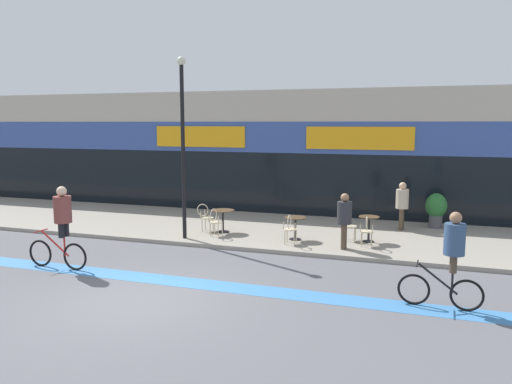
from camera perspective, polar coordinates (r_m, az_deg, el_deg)
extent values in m
plane|color=#5B5B60|center=(10.91, -13.32, -12.01)|extent=(120.00, 120.00, 0.00)
cube|color=gray|center=(17.23, -0.44, -4.21)|extent=(40.00, 5.50, 0.12)
cube|color=#B2A899|center=(21.42, 3.74, 4.66)|extent=(40.00, 4.00, 4.94)
cube|color=black|center=(19.63, 2.22, 1.01)|extent=(38.80, 0.10, 2.40)
cube|color=#334C93|center=(19.52, 2.27, 6.27)|extent=(39.20, 0.14, 1.20)
cube|color=orange|center=(20.59, -6.43, 6.31)|extent=(3.93, 0.08, 0.84)
cube|color=orange|center=(18.79, 11.68, 6.05)|extent=(3.93, 0.08, 0.84)
cube|color=#3D7AB7|center=(12.07, -9.71, -9.94)|extent=(36.00, 0.70, 0.01)
cylinder|color=black|center=(16.46, -3.79, -4.55)|extent=(0.41, 0.41, 0.02)
cylinder|color=black|center=(16.39, -3.80, -3.38)|extent=(0.07, 0.07, 0.71)
cylinder|color=#4C3823|center=(16.32, -3.81, -2.11)|extent=(0.75, 0.75, 0.02)
cylinder|color=black|center=(15.43, 4.48, -5.40)|extent=(0.36, 0.36, 0.02)
cylinder|color=black|center=(15.36, 4.50, -4.22)|extent=(0.07, 0.07, 0.68)
cylinder|color=#4C3823|center=(15.29, 4.51, -2.93)|extent=(0.66, 0.66, 0.02)
cylinder|color=black|center=(15.49, 12.72, -5.52)|extent=(0.34, 0.34, 0.02)
cylinder|color=black|center=(15.41, 12.76, -4.20)|extent=(0.07, 0.07, 0.75)
cylinder|color=#4C3823|center=(15.34, 12.81, -2.78)|extent=(0.62, 0.62, 0.02)
cylinder|color=beige|center=(15.87, -4.56, -3.46)|extent=(0.44, 0.44, 0.03)
cylinder|color=beige|center=(16.10, -4.75, -4.12)|extent=(0.03, 0.03, 0.42)
cylinder|color=beige|center=(15.97, -3.87, -4.21)|extent=(0.03, 0.03, 0.42)
cylinder|color=beige|center=(15.87, -5.24, -4.31)|extent=(0.03, 0.03, 0.42)
cylinder|color=beige|center=(15.73, -4.35, -4.40)|extent=(0.03, 0.03, 0.42)
torus|color=beige|center=(15.68, -4.87, -2.63)|extent=(0.07, 0.41, 0.41)
cylinder|color=beige|center=(15.79, -5.41, -3.06)|extent=(0.03, 0.03, 0.23)
cylinder|color=beige|center=(15.62, -4.32, -3.17)|extent=(0.03, 0.03, 0.23)
cylinder|color=beige|center=(16.58, -5.56, -2.98)|extent=(0.41, 0.41, 0.03)
cylinder|color=beige|center=(16.70, -4.92, -3.68)|extent=(0.03, 0.03, 0.42)
cylinder|color=beige|center=(16.45, -5.29, -3.87)|extent=(0.03, 0.03, 0.42)
cylinder|color=beige|center=(16.81, -5.80, -3.62)|extent=(0.03, 0.03, 0.42)
cylinder|color=beige|center=(16.56, -6.18, -3.80)|extent=(0.03, 0.03, 0.42)
torus|color=beige|center=(16.60, -6.11, -2.06)|extent=(0.41, 0.04, 0.41)
cylinder|color=beige|center=(16.78, -5.87, -2.41)|extent=(0.03, 0.03, 0.23)
cylinder|color=beige|center=(16.47, -6.34, -2.62)|extent=(0.03, 0.03, 0.23)
cylinder|color=beige|center=(14.82, 3.98, -4.28)|extent=(0.41, 0.41, 0.03)
cylinder|color=beige|center=(15.03, 3.57, -4.98)|extent=(0.03, 0.03, 0.42)
cylinder|color=beige|center=(14.97, 4.62, -5.04)|extent=(0.03, 0.03, 0.42)
cylinder|color=beige|center=(14.77, 3.31, -5.21)|extent=(0.03, 0.03, 0.42)
cylinder|color=beige|center=(14.70, 4.37, -5.28)|extent=(0.03, 0.03, 0.42)
torus|color=beige|center=(14.60, 3.83, -3.41)|extent=(0.04, 0.41, 0.41)
cylinder|color=beige|center=(14.67, 3.18, -3.89)|extent=(0.03, 0.03, 0.23)
cylinder|color=beige|center=(14.59, 4.48, -3.96)|extent=(0.03, 0.03, 0.23)
cylinder|color=beige|center=(14.87, 12.54, -4.41)|extent=(0.42, 0.42, 0.03)
cylinder|color=beige|center=(15.06, 12.02, -5.11)|extent=(0.03, 0.03, 0.42)
cylinder|color=beige|center=(15.04, 13.09, -5.16)|extent=(0.03, 0.03, 0.42)
cylinder|color=beige|center=(14.79, 11.94, -5.35)|extent=(0.03, 0.03, 0.42)
cylinder|color=beige|center=(14.77, 13.03, -5.40)|extent=(0.03, 0.03, 0.42)
torus|color=beige|center=(14.65, 12.53, -3.55)|extent=(0.05, 0.41, 0.41)
cylinder|color=beige|center=(14.68, 11.85, -4.03)|extent=(0.03, 0.03, 0.23)
cylinder|color=beige|center=(14.66, 13.19, -4.09)|extent=(0.03, 0.03, 0.23)
cylinder|color=beige|center=(15.46, 10.74, -3.88)|extent=(0.41, 0.41, 0.03)
cylinder|color=beige|center=(15.63, 11.29, -4.61)|extent=(0.03, 0.03, 0.42)
cylinder|color=beige|center=(15.36, 11.17, -4.83)|extent=(0.03, 0.03, 0.42)
cylinder|color=beige|center=(15.66, 10.27, -4.56)|extent=(0.03, 0.03, 0.42)
cylinder|color=beige|center=(15.39, 10.14, -4.78)|extent=(0.03, 0.03, 0.42)
torus|color=beige|center=(15.43, 10.14, -2.90)|extent=(0.41, 0.04, 0.41)
cylinder|color=beige|center=(15.63, 10.21, -3.27)|extent=(0.03, 0.03, 0.23)
cylinder|color=beige|center=(15.29, 10.04, -3.51)|extent=(0.03, 0.03, 0.23)
cylinder|color=#4C4C51|center=(18.13, 19.83, -3.13)|extent=(0.44, 0.44, 0.46)
ellipsoid|color=#28662D|center=(18.04, 19.91, -1.47)|extent=(0.71, 0.71, 0.85)
cylinder|color=black|center=(15.38, -8.33, 4.45)|extent=(0.12, 0.12, 5.30)
sphere|color=beige|center=(15.46, -8.54, 14.60)|extent=(0.26, 0.26, 0.26)
torus|color=black|center=(10.82, 17.57, -10.56)|extent=(0.65, 0.08, 0.64)
torus|color=black|center=(10.81, 22.95, -10.83)|extent=(0.65, 0.08, 0.64)
cylinder|color=black|center=(10.72, 20.06, -9.30)|extent=(0.78, 0.08, 0.58)
cylinder|color=black|center=(10.73, 21.51, -9.62)|extent=(0.04, 0.04, 0.45)
cylinder|color=black|center=(10.66, 17.97, -7.77)|extent=(0.05, 0.48, 0.03)
cylinder|color=#4C3D2D|center=(10.55, 21.62, -7.69)|extent=(0.15, 0.15, 0.34)
cylinder|color=#4C3D2D|center=(10.70, 21.62, -7.47)|extent=(0.15, 0.15, 0.34)
cylinder|color=#334C70|center=(10.51, 21.75, -5.04)|extent=(0.42, 0.42, 0.62)
sphere|color=#9E7051|center=(10.43, 21.87, -2.75)|extent=(0.23, 0.23, 0.23)
torus|color=black|center=(14.09, -23.41, -6.43)|extent=(0.70, 0.06, 0.70)
torus|color=black|center=(13.40, -19.99, -6.97)|extent=(0.70, 0.06, 0.70)
cylinder|color=red|center=(13.70, -21.98, -5.47)|extent=(0.84, 0.05, 0.63)
cylinder|color=red|center=(13.53, -21.03, -5.82)|extent=(0.04, 0.04, 0.49)
cylinder|color=red|center=(13.93, -23.38, -4.09)|extent=(0.03, 0.48, 0.03)
cylinder|color=black|center=(13.38, -21.35, -4.11)|extent=(0.15, 0.15, 0.37)
cylinder|color=black|center=(13.50, -20.90, -3.98)|extent=(0.15, 0.15, 0.37)
cylinder|color=brown|center=(13.35, -21.23, -1.88)|extent=(0.44, 0.44, 0.67)
sphere|color=beige|center=(13.28, -21.33, 0.07)|extent=(0.25, 0.25, 0.25)
cylinder|color=#4C3D2D|center=(14.35, 9.96, -5.08)|extent=(0.15, 0.15, 0.73)
cylinder|color=#4C3D2D|center=(14.50, 10.07, -4.94)|extent=(0.15, 0.15, 0.73)
cylinder|color=#2D2D33|center=(14.29, 10.08, -2.35)|extent=(0.42, 0.42, 0.63)
sphere|color=#9E7051|center=(14.22, 10.12, -0.63)|extent=(0.24, 0.24, 0.24)
cylinder|color=#4C3D2D|center=(17.45, 16.33, -2.95)|extent=(0.16, 0.16, 0.73)
cylinder|color=#4C3D2D|center=(17.29, 16.24, -3.04)|extent=(0.16, 0.16, 0.73)
cylinder|color=#B2A38E|center=(17.26, 16.37, -0.76)|extent=(0.46, 0.46, 0.64)
sphere|color=tan|center=(17.20, 16.43, 0.68)|extent=(0.24, 0.24, 0.24)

